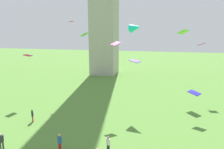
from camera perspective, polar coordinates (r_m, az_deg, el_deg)
name	(u,v)px	position (r m, az deg, el deg)	size (l,w,h in m)	color
person_1	(60,141)	(22.01, -14.15, -17.32)	(0.54, 0.53, 1.84)	red
person_2	(1,141)	(24.21, -28.05, -15.68)	(0.32, 0.55, 1.79)	#2D3338
person_3	(32,115)	(29.50, -20.94, -10.29)	(0.46, 0.50, 1.67)	red
person_4	(108,143)	(21.32, -1.04, -18.26)	(0.46, 0.50, 1.66)	#1E2333
kite_flying_0	(28,55)	(36.88, -22.05, 4.87)	(1.15, 1.43, 0.57)	#E60E8A
kite_flying_1	(84,35)	(29.74, -7.57, 10.79)	(1.39, 1.38, 0.61)	#45E50D
kite_flying_2	(136,28)	(32.81, 6.48, 12.64)	(2.37, 2.06, 1.55)	#15EAD7
kite_flying_3	(135,61)	(23.32, 6.30, 3.70)	(1.35, 1.16, 0.32)	#4C28BF
kite_flying_4	(194,93)	(29.53, 21.59, -4.66)	(1.78, 1.65, 0.46)	#2116B9
kite_flying_5	(116,44)	(29.75, 0.99, 8.45)	(1.48, 1.53, 0.63)	#BB2B9A
kite_flying_6	(202,44)	(39.76, 23.30, 7.61)	(1.36, 1.20, 0.57)	#D41E73
kite_flying_7	(71,21)	(39.18, -11.12, 14.07)	(1.20, 1.07, 0.20)	#BD410E
kite_flying_8	(183,32)	(39.26, 18.89, 10.97)	(2.06, 1.99, 0.89)	#7AE632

